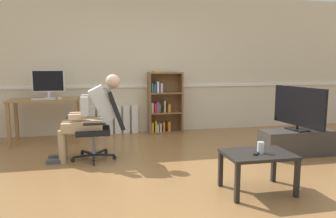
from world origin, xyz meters
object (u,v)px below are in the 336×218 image
Objects in this scene: keyboard at (44,99)px; computer_mouse at (60,98)px; radiator at (114,120)px; coffee_table at (258,158)px; imac_monitor at (48,82)px; computer_desk at (45,106)px; tv_stand at (296,143)px; drinking_glass at (261,147)px; tv_screen at (299,108)px; office_chair at (103,122)px; spare_remote at (256,153)px; bookshelf at (163,104)px; person_seated at (91,114)px.

keyboard is 3.80× the size of computer_mouse.
coffee_table is (1.38, -3.18, 0.09)m from radiator.
imac_monitor reaches higher than computer_mouse.
keyboard is 3.70m from coffee_table.
computer_desk is 4.17m from tv_stand.
drinking_glass is (0.02, -0.01, 0.12)m from coffee_table.
tv_stand is (2.61, -2.05, -0.09)m from radiator.
drinking_glass is (-1.21, -1.15, -0.23)m from tv_screen.
computer_mouse is 3.85m from tv_screen.
office_chair is (0.72, -1.13, -0.24)m from computer_mouse.
office_chair is at bearing -9.72° from spare_remote.
bookshelf is (1.88, 0.41, -0.20)m from computer_mouse.
radiator is at bearing 29.10° from computer_mouse.
bookshelf is 1.29× the size of radiator.
computer_desk is at bearing 156.54° from computer_mouse.
tv_screen reaches higher than computer_desk.
office_chair is 8.29× the size of drinking_glass.
coffee_table is 5.95× the size of drinking_glass.
bookshelf is (2.16, 0.29, -0.06)m from computer_desk.
imac_monitor reaches higher than radiator.
keyboard is at bearing -10.92° from spare_remote.
office_chair reaches higher than drinking_glass.
keyboard is 4.12m from tv_stand.
computer_desk is 3.82m from drinking_glass.
imac_monitor is 4.21m from tv_stand.
computer_mouse reaches higher than drinking_glass.
coffee_table reaches higher than tv_stand.
tv_screen reaches higher than computer_mouse.
radiator is at bearing 44.23° from tv_screen.
computer_desk is at bearing -161.90° from radiator.
tv_screen is (3.53, -1.54, -0.06)m from computer_mouse.
keyboard is at bearing 133.94° from coffee_table.
drinking_glass is at bearing 125.69° from tv_screen.
spare_remote is at bearing -49.64° from imac_monitor.
coffee_table is at bearing -66.54° from radiator.
tv_stand is at bearing 81.53° from person_seated.
bookshelf is 2.58m from tv_stand.
keyboard reaches higher than spare_remote.
person_seated reaches higher than radiator.
spare_remote is (2.54, -2.82, -0.20)m from computer_desk.
bookshelf is 2.04m from person_seated.
computer_mouse is at bearing -150.90° from radiator.
imac_monitor is 0.55× the size of office_chair.
computer_desk is at bearing -147.12° from person_seated.
computer_desk is at bearing -12.16° from spare_remote.
coffee_table is (2.55, -2.65, -0.40)m from keyboard.
office_chair is (-1.16, -1.54, -0.05)m from bookshelf.
tv_screen is at bearing -38.09° from radiator.
keyboard is 1.49m from office_chair.
radiator is at bearing 15.56° from imac_monitor.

